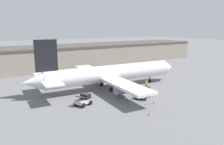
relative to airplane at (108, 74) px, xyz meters
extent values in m
plane|color=slate|center=(0.94, -0.07, -3.39)|extent=(400.00, 400.00, 0.00)
cube|color=gray|center=(15.15, 31.84, -0.05)|extent=(83.04, 16.02, 6.68)
cube|color=#47423D|center=(15.15, 31.84, 3.64)|extent=(83.04, 16.34, 0.70)
cylinder|color=silver|center=(0.94, -0.07, 0.04)|extent=(30.39, 5.84, 3.72)
cone|color=silver|center=(17.49, -1.23, 0.04)|extent=(3.23, 3.85, 3.65)
cone|color=silver|center=(-16.16, 1.14, 0.04)|extent=(4.33, 3.81, 3.54)
cube|color=silver|center=(0.04, 8.57, -0.61)|extent=(5.09, 13.63, 0.50)
cube|color=silver|center=(-1.16, -8.49, -0.61)|extent=(5.09, 13.63, 0.50)
cylinder|color=#939399|center=(-0.10, 6.57, -1.94)|extent=(2.77, 2.05, 1.86)
cylinder|color=#939399|center=(-1.02, -6.49, -1.94)|extent=(2.77, 2.05, 1.86)
cube|color=black|center=(-13.38, 0.94, 4.96)|extent=(4.30, 0.66, 6.12)
cube|color=silver|center=(-13.09, 5.03, 0.42)|extent=(3.66, 4.69, 0.24)
cube|color=silver|center=(-13.66, -3.14, 0.42)|extent=(3.66, 4.69, 0.24)
cylinder|color=#38383D|center=(11.79, -0.83, -2.60)|extent=(0.28, 0.28, 1.57)
cylinder|color=black|center=(11.79, -0.83, -3.04)|extent=(0.72, 0.40, 0.70)
cylinder|color=#38383D|center=(-0.73, -2.37, -2.60)|extent=(0.28, 0.28, 1.57)
cylinder|color=black|center=(-0.73, -2.37, -2.94)|extent=(0.92, 0.41, 0.90)
cylinder|color=#38383D|center=(-0.39, 2.45, -2.60)|extent=(0.28, 0.28, 1.57)
cylinder|color=black|center=(-0.39, 2.45, -2.94)|extent=(0.92, 0.41, 0.90)
cylinder|color=#1E2338|center=(8.12, -3.73, -2.96)|extent=(0.28, 0.28, 0.85)
cylinder|color=yellow|center=(8.12, -3.73, -2.20)|extent=(0.39, 0.39, 0.67)
sphere|color=tan|center=(8.12, -3.73, -1.74)|extent=(0.25, 0.25, 0.25)
cube|color=#B2B2B7|center=(2.26, -9.30, -2.68)|extent=(3.99, 3.33, 0.66)
cube|color=black|center=(3.12, -8.83, -1.88)|extent=(2.17, 2.23, 0.94)
cylinder|color=black|center=(3.79, -9.53, -3.01)|extent=(0.80, 0.61, 0.75)
cylinder|color=black|center=(2.89, -7.88, -3.01)|extent=(0.80, 0.61, 0.75)
cylinder|color=black|center=(1.63, -10.71, -3.01)|extent=(0.80, 0.61, 0.75)
cylinder|color=black|center=(0.73, -9.06, -3.01)|extent=(0.80, 0.61, 0.75)
cube|color=#B2B2B7|center=(-9.49, -6.72, -2.66)|extent=(3.13, 2.70, 0.64)
cube|color=black|center=(-8.80, -6.45, -1.88)|extent=(1.69, 1.99, 0.91)
cube|color=#333333|center=(-9.93, -6.89, -1.74)|extent=(2.01, 1.82, 0.65)
cylinder|color=black|center=(-8.29, -7.25, -2.98)|extent=(0.87, 0.56, 0.82)
cylinder|color=black|center=(-8.97, -5.51, -2.98)|extent=(0.87, 0.56, 0.82)
cylinder|color=black|center=(-10.00, -7.93, -2.98)|extent=(0.87, 0.56, 0.82)
cylinder|color=black|center=(-10.69, -6.19, -2.98)|extent=(0.87, 0.56, 0.82)
cone|color=#EF590F|center=(-2.56, -16.52, -3.11)|extent=(0.36, 0.36, 0.55)
cone|color=#EF590F|center=(1.76, -13.02, -3.11)|extent=(0.36, 0.36, 0.55)
camera|label=1|loc=(-25.11, -40.68, 10.38)|focal=35.00mm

